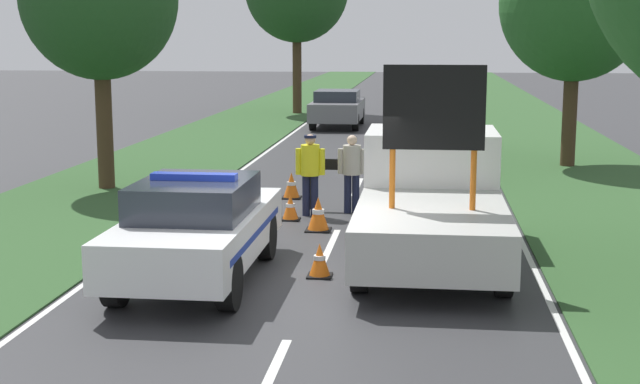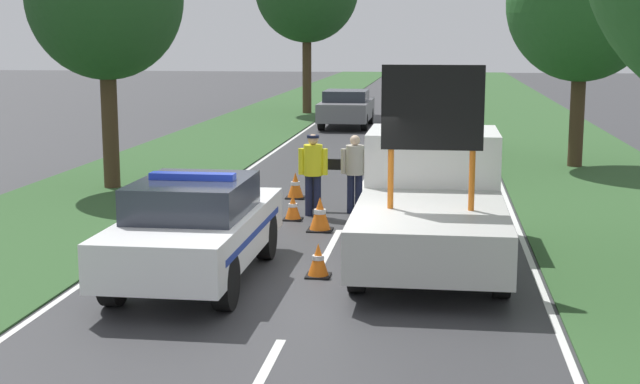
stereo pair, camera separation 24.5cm
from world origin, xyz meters
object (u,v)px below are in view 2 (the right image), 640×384
(work_truck, at_px, (431,198))
(pedestrian_civilian, at_px, (355,168))
(road_barrier, at_px, (364,169))
(traffic_cone_near_truck, at_px, (320,214))
(queued_car_van_white, at_px, (430,147))
(police_officer, at_px, (313,167))
(queued_car_sedan_silver, at_px, (441,127))
(queued_car_suv_grey, at_px, (347,108))
(traffic_cone_near_police, at_px, (318,260))
(police_car, at_px, (196,227))
(roadside_tree_mid_left, at_px, (583,3))
(traffic_cone_behind_barrier, at_px, (293,207))
(traffic_cone_centre_front, at_px, (295,185))

(work_truck, bearing_deg, pedestrian_civilian, -66.05)
(road_barrier, relative_size, pedestrian_civilian, 1.67)
(traffic_cone_near_truck, height_order, queued_car_van_white, queued_car_van_white)
(police_officer, height_order, queued_car_sedan_silver, police_officer)
(road_barrier, xyz_separation_m, queued_car_sedan_silver, (1.61, 10.04, -0.11))
(queued_car_suv_grey, bearing_deg, traffic_cone_near_police, 94.93)
(police_car, height_order, roadside_tree_mid_left, roadside_tree_mid_left)
(queued_car_suv_grey, bearing_deg, police_officer, 93.85)
(queued_car_sedan_silver, height_order, roadside_tree_mid_left, roadside_tree_mid_left)
(road_barrier, relative_size, traffic_cone_near_police, 5.20)
(traffic_cone_near_truck, distance_m, traffic_cone_behind_barrier, 1.16)
(traffic_cone_near_truck, bearing_deg, police_car, -110.51)
(traffic_cone_near_police, bearing_deg, traffic_cone_near_truck, 97.22)
(police_officer, bearing_deg, work_truck, 99.28)
(queued_car_sedan_silver, relative_size, queued_car_suv_grey, 1.01)
(road_barrier, bearing_deg, roadside_tree_mid_left, 53.47)
(pedestrian_civilian, xyz_separation_m, traffic_cone_behind_barrier, (-1.17, -0.86, -0.71))
(road_barrier, bearing_deg, police_car, -108.49)
(police_car, xyz_separation_m, pedestrian_civilian, (1.88, 5.52, 0.14))
(pedestrian_civilian, height_order, traffic_cone_near_truck, pedestrian_civilian)
(pedestrian_civilian, bearing_deg, queued_car_suv_grey, 67.24)
(pedestrian_civilian, xyz_separation_m, traffic_cone_centre_front, (-1.51, 1.56, -0.67))
(police_car, distance_m, police_officer, 5.24)
(traffic_cone_centre_front, height_order, roadside_tree_mid_left, roadside_tree_mid_left)
(police_officer, xyz_separation_m, queued_car_sedan_silver, (2.59, 10.79, -0.23))
(police_officer, xyz_separation_m, traffic_cone_near_truck, (0.33, -1.41, -0.68))
(road_barrier, height_order, traffic_cone_near_truck, road_barrier)
(work_truck, height_order, traffic_cone_near_police, work_truck)
(queued_car_sedan_silver, xyz_separation_m, roadside_tree_mid_left, (3.79, -2.93, 3.79))
(traffic_cone_behind_barrier, height_order, queued_car_suv_grey, queued_car_suv_grey)
(work_truck, bearing_deg, traffic_cone_behind_barrier, -44.41)
(police_officer, xyz_separation_m, queued_car_suv_grey, (-1.23, 18.23, -0.22))
(police_officer, distance_m, queued_car_suv_grey, 18.27)
(police_car, distance_m, traffic_cone_near_truck, 4.00)
(work_truck, bearing_deg, roadside_tree_mid_left, -110.44)
(traffic_cone_centre_front, relative_size, traffic_cone_near_truck, 0.91)
(traffic_cone_near_truck, xyz_separation_m, roadside_tree_mid_left, (6.05, 9.27, 4.25))
(work_truck, height_order, traffic_cone_behind_barrier, work_truck)
(road_barrier, height_order, queued_car_van_white, queued_car_van_white)
(work_truck, xyz_separation_m, road_barrier, (-1.47, 3.89, -0.11))
(police_car, height_order, road_barrier, police_car)
(road_barrier, bearing_deg, pedestrian_civilian, -113.27)
(police_car, bearing_deg, traffic_cone_near_police, 9.38)
(traffic_cone_centre_front, bearing_deg, traffic_cone_near_police, -77.79)
(roadside_tree_mid_left, bearing_deg, work_truck, -109.66)
(traffic_cone_centre_front, bearing_deg, work_truck, -58.35)
(pedestrian_civilian, bearing_deg, road_barrier, 36.73)
(police_car, bearing_deg, pedestrian_civilian, 67.00)
(police_officer, relative_size, queued_car_van_white, 0.38)
(road_barrier, distance_m, traffic_cone_near_truck, 2.33)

